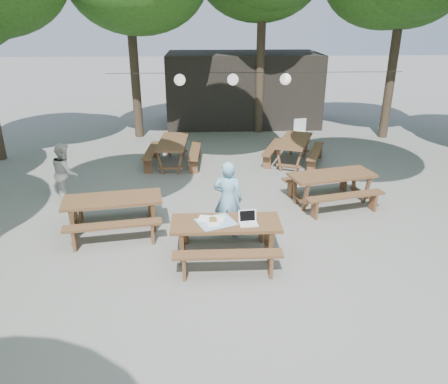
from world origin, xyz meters
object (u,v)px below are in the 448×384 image
woman (228,199)px  picnic_table_nw (114,214)px  second_person (65,173)px  main_picnic_table (226,239)px  plastic_chair (301,138)px

woman → picnic_table_nw: bearing=6.2°
picnic_table_nw → second_person: size_ratio=1.46×
main_picnic_table → plastic_chair: 7.91m
main_picnic_table → woman: woman is taller
second_person → plastic_chair: 8.05m
main_picnic_table → picnic_table_nw: bearing=152.2°
woman → second_person: (-3.80, 1.96, -0.07)m
second_person → woman: bearing=-136.7°
main_picnic_table → picnic_table_nw: 2.58m
main_picnic_table → plastic_chair: bearing=67.9°
main_picnic_table → second_person: 4.71m
plastic_chair → woman: bearing=-125.7°
woman → plastic_chair: size_ratio=1.78×
main_picnic_table → second_person: (-3.71, 2.87, 0.34)m
plastic_chair → second_person: bearing=-157.8°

